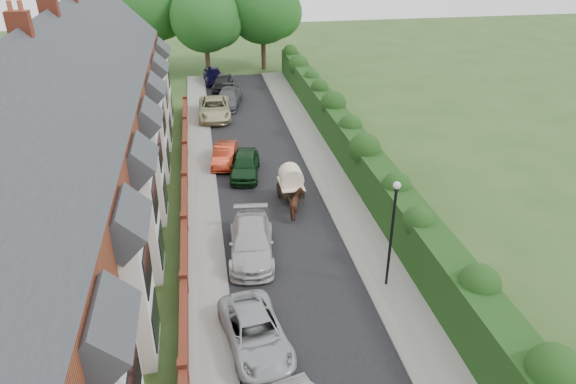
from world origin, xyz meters
The scene contains 23 objects.
ground centered at (0.00, 0.00, 0.00)m, with size 140.00×140.00×0.00m, color #2D4C1E.
road centered at (-0.50, 11.00, 0.01)m, with size 6.00×58.00×0.02m, color black.
pavement_hedge_side centered at (3.60, 11.00, 0.06)m, with size 2.20×58.00×0.12m, color gray.
pavement_house_side centered at (-4.35, 11.00, 0.06)m, with size 1.70×58.00×0.12m, color gray.
kerb_hedge_side centered at (2.55, 11.00, 0.07)m, with size 0.18×58.00×0.13m, color gray.
kerb_house_side centered at (-3.55, 11.00, 0.07)m, with size 0.18×58.00×0.13m, color gray.
hedge centered at (5.40, 11.00, 1.60)m, with size 2.10×58.00×2.85m.
terrace_row centered at (-10.87, 9.98, 4.47)m, with size 9.05×40.50×11.50m.
garden_wall_row centered at (-5.35, 10.00, 0.46)m, with size 0.35×40.35×1.10m.
lamppost centered at (3.40, 4.00, 3.30)m, with size 0.32×0.32×5.16m.
tree_far_left centered at (-2.65, 40.08, 5.71)m, with size 7.14×6.80×9.29m.
tree_far_right centered at (3.39, 42.08, 6.31)m, with size 7.98×7.60×10.31m.
tree_far_back centered at (-8.59, 43.08, 6.62)m, with size 8.40×8.00×10.82m.
car_silver_b centered at (-2.69, 1.40, 0.64)m, with size 2.12×4.60×1.28m, color #ADB0B5.
car_white centered at (-2.17, 7.40, 0.74)m, with size 2.08×5.11×1.48m, color #BBBBBB.
car_green centered at (-1.60, 16.20, 0.73)m, with size 1.72×4.27×1.45m, color black.
car_red centered at (-2.75, 18.20, 0.64)m, with size 1.35×3.88×1.28m, color maroon.
car_beige centered at (-2.98, 27.40, 0.77)m, with size 2.54×5.52×1.53m, color #C0B98B.
car_grey centered at (-1.67, 30.09, 0.72)m, with size 2.02×4.97×1.44m, color #4C4E53.
car_black centered at (-1.85, 35.00, 0.71)m, with size 1.67×4.16×1.42m, color black.
horse centered at (0.65, 10.58, 0.72)m, with size 0.78×1.70×1.44m, color #552F1F.
horse_cart centered at (0.65, 12.42, 1.25)m, with size 1.37×3.02×2.18m.
car_extra_far centered at (-2.61, 37.61, 0.75)m, with size 1.78×4.41×1.50m, color black.
Camera 1 is at (-3.99, -13.07, 14.31)m, focal length 32.00 mm.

